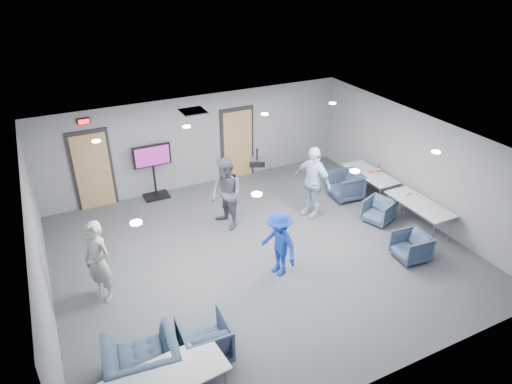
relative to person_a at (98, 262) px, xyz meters
name	(u,v)px	position (x,y,z in m)	size (l,w,h in m)	color
floor	(261,253)	(3.53, -0.08, -0.88)	(9.00, 9.00, 0.00)	#34373B
ceiling	(261,146)	(3.53, -0.08, 1.82)	(9.00, 9.00, 0.00)	silver
wall_back	(199,141)	(3.53, 3.92, 0.47)	(9.00, 0.02, 2.70)	slate
wall_front	(381,321)	(3.53, -4.08, 0.47)	(9.00, 0.02, 2.70)	slate
wall_left	(39,257)	(-0.97, -0.08, 0.47)	(0.02, 8.00, 2.70)	slate
wall_right	(417,165)	(8.03, -0.08, 0.47)	(0.02, 8.00, 2.70)	slate
door_left	(93,171)	(0.53, 3.88, 0.19)	(1.06, 0.17, 2.24)	black
door_right	(237,144)	(4.73, 3.88, 0.19)	(1.06, 0.17, 2.24)	black
exit_sign	(84,121)	(0.53, 3.86, 1.57)	(0.32, 0.08, 0.16)	black
hvac_diffuser	(193,111)	(3.03, 2.72, 1.81)	(0.60, 0.60, 0.03)	black
downlights	(261,146)	(3.53, -0.08, 1.81)	(6.18, 3.78, 0.02)	white
person_a	(98,262)	(0.00, 0.00, 0.00)	(0.64, 0.42, 1.75)	#A1A3A0
person_b	(226,194)	(3.29, 1.35, 0.05)	(0.90, 0.70, 1.86)	#505560
person_c	(312,182)	(5.51, 0.92, 0.09)	(1.13, 0.47, 1.93)	silver
person_d	(279,244)	(3.55, -0.88, -0.12)	(0.98, 0.56, 1.52)	#173396
chair_right_a	(346,186)	(6.88, 1.27, -0.49)	(0.82, 0.84, 0.76)	#313F56
chair_right_b	(378,211)	(6.88, -0.16, -0.56)	(0.67, 0.69, 0.63)	#3C4F67
chair_right_c	(411,247)	(6.49, -1.75, -0.55)	(0.69, 0.71, 0.65)	#36445D
chair_front_a	(204,340)	(1.30, -2.35, -0.49)	(0.82, 0.84, 0.76)	#3B4866
chair_front_b	(142,362)	(0.23, -2.36, -0.50)	(1.16, 1.02, 0.76)	#36485D
table_right_a	(370,175)	(7.53, 1.05, -0.19)	(0.71, 1.71, 0.73)	silver
table_right_b	(419,205)	(7.53, -0.85, -0.19)	(0.73, 1.75, 0.73)	silver
table_front_left	(164,378)	(0.41, -3.08, -0.19)	(1.96, 0.97, 0.73)	silver
bottle_right	(378,169)	(7.77, 1.02, -0.05)	(0.07, 0.07, 0.25)	#612510
snack_box	(371,172)	(7.56, 1.08, -0.13)	(0.18, 0.12, 0.04)	#CB5632
wrapper	(406,193)	(7.55, -0.33, -0.12)	(0.21, 0.14, 0.05)	silver
tv_stand	(153,168)	(2.08, 3.67, 0.02)	(1.04, 0.49, 1.59)	black
projector	(257,162)	(3.38, -0.17, 1.53)	(0.40, 0.37, 0.35)	black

